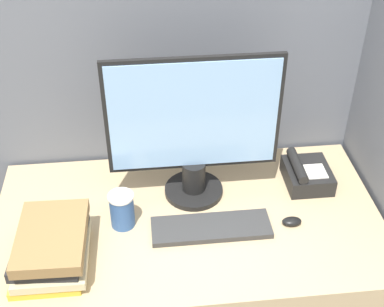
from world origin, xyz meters
TOP-DOWN VIEW (x-y plane):
  - cubicle_panel_rear at (0.00, 0.78)m, footprint 1.74×0.04m
  - desk at (0.00, 0.37)m, footprint 1.34×0.74m
  - monitor at (0.03, 0.51)m, footprint 0.59×0.21m
  - keyboard at (0.07, 0.31)m, footprint 0.40×0.13m
  - mouse at (0.35, 0.30)m, footprint 0.07×0.04m
  - coffee_cup at (-0.22, 0.37)m, footprint 0.09×0.09m
  - book_stack at (-0.44, 0.22)m, footprint 0.24×0.30m
  - desk_telephone at (0.46, 0.52)m, footprint 0.16×0.19m

SIDE VIEW (x-z plane):
  - desk at x=0.00m, z-range 0.00..0.74m
  - keyboard at x=0.07m, z-range 0.74..0.76m
  - mouse at x=0.35m, z-range 0.74..0.77m
  - desk_telephone at x=0.46m, z-range 0.73..0.84m
  - coffee_cup at x=-0.22m, z-range 0.75..0.87m
  - book_stack at x=-0.44m, z-range 0.74..0.88m
  - cubicle_panel_rear at x=0.00m, z-range 0.00..1.62m
  - monitor at x=0.03m, z-range 0.74..1.28m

